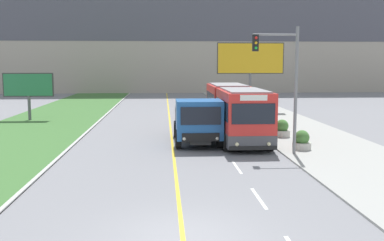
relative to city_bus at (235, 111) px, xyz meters
The scene contains 12 objects.
ground_plane 16.59m from the city_bus, 103.87° to the right, with size 300.00×300.00×0.00m, color slate.
lane_marking_centre 13.70m from the city_bus, 105.11° to the right, with size 2.88×140.00×0.01m.
apartment_block_background 46.28m from the city_bus, 95.02° to the left, with size 80.00×8.04×22.45m.
city_bus is the anchor object (origin of this frame).
dump_truck 3.67m from the city_bus, 133.82° to the right, with size 2.56×6.55×2.60m.
traffic_light_mast 6.42m from the city_bus, 75.60° to the right, with size 2.28×0.32×6.36m.
billboard_large 14.57m from the city_bus, 75.37° to the left, with size 6.20×0.24×6.45m.
billboard_small 17.79m from the city_bus, 149.07° to the left, with size 3.95×0.24×3.81m.
planter_round_near 5.64m from the city_bus, 59.79° to the right, with size 0.97×0.97×1.03m.
planter_round_second 3.08m from the city_bus, 14.23° to the right, with size 0.99×0.99×1.08m.
planter_round_third 4.44m from the city_bus, 51.13° to the left, with size 0.97×0.97×1.05m.
planter_round_far 8.04m from the city_bus, 68.65° to the left, with size 1.11×1.11×1.17m.
Camera 1 is at (-0.48, -11.52, 4.60)m, focal length 42.00 mm.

